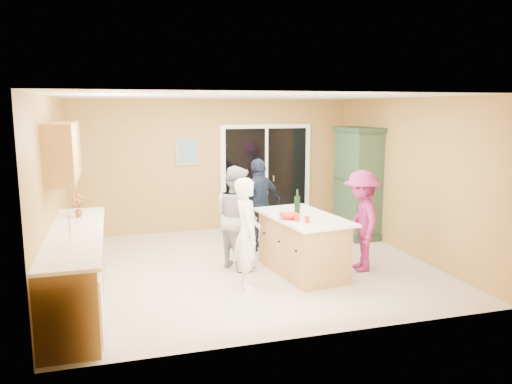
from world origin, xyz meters
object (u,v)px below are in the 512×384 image
object	(u,v)px
woman_white	(247,233)
woman_magenta	(361,221)
kitchen_island	(302,246)
woman_navy	(259,205)
woman_grey	(237,217)
green_hutch	(357,184)

from	to	relation	value
woman_white	woman_magenta	xyz separation A→B (m)	(1.84, 0.23, 0.00)
kitchen_island	woman_navy	bearing A→B (deg)	93.39
woman_white	woman_magenta	world-z (taller)	woman_magenta
kitchen_island	woman_magenta	size ratio (longest dim) A/B	1.16
woman_navy	woman_grey	bearing A→B (deg)	28.56
woman_navy	woman_magenta	size ratio (longest dim) A/B	1.04
woman_navy	woman_magenta	world-z (taller)	woman_navy
green_hutch	kitchen_island	bearing A→B (deg)	-135.57
woman_navy	kitchen_island	bearing A→B (deg)	76.24
kitchen_island	green_hutch	world-z (taller)	green_hutch
kitchen_island	woman_navy	distance (m)	1.44
green_hutch	woman_white	size ratio (longest dim) A/B	1.37
woman_navy	green_hutch	bearing A→B (deg)	166.35
green_hutch	woman_grey	world-z (taller)	green_hutch
woman_navy	woman_white	bearing A→B (deg)	43.54
green_hutch	woman_white	distance (m)	3.46
kitchen_island	green_hutch	bearing A→B (deg)	36.89
woman_magenta	woman_white	bearing A→B (deg)	-70.06
kitchen_island	woman_magenta	distance (m)	0.97
woman_grey	woman_magenta	xyz separation A→B (m)	(1.76, -0.67, -0.02)
woman_grey	woman_magenta	size ratio (longest dim) A/B	1.03
woman_magenta	green_hutch	bearing A→B (deg)	167.28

